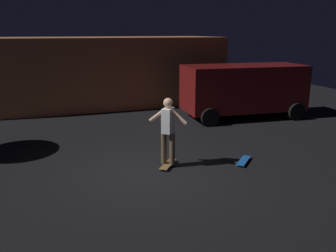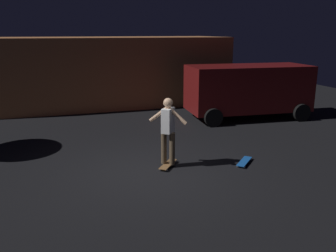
{
  "view_description": "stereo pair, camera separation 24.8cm",
  "coord_description": "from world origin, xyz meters",
  "px_view_note": "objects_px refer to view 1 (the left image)",
  "views": [
    {
      "loc": [
        -2.3,
        -7.7,
        3.28
      ],
      "look_at": [
        0.54,
        0.23,
        1.05
      ],
      "focal_mm": 38.32,
      "sensor_mm": 36.0,
      "label": 1
    },
    {
      "loc": [
        -2.07,
        -7.78,
        3.28
      ],
      "look_at": [
        0.54,
        0.23,
        1.05
      ],
      "focal_mm": 38.32,
      "sensor_mm": 36.0,
      "label": 2
    }
  ],
  "objects_px": {
    "skateboard_ridden": "(168,164)",
    "skateboard_spare": "(244,161)",
    "parked_van": "(244,88)",
    "skater": "(168,127)"
  },
  "relations": [
    {
      "from": "parked_van",
      "to": "skater",
      "type": "relative_size",
      "value": 2.84
    },
    {
      "from": "skateboard_spare",
      "to": "skateboard_ridden",
      "type": "bearing_deg",
      "value": 167.88
    },
    {
      "from": "parked_van",
      "to": "skateboard_ridden",
      "type": "relative_size",
      "value": 6.49
    },
    {
      "from": "skateboard_ridden",
      "to": "skateboard_spare",
      "type": "xyz_separation_m",
      "value": [
        1.92,
        -0.41,
        0.0
      ]
    },
    {
      "from": "skateboard_spare",
      "to": "parked_van",
      "type": "bearing_deg",
      "value": 59.34
    },
    {
      "from": "parked_van",
      "to": "skateboard_spare",
      "type": "height_order",
      "value": "parked_van"
    },
    {
      "from": "skateboard_spare",
      "to": "skater",
      "type": "distance_m",
      "value": 2.2
    },
    {
      "from": "skateboard_spare",
      "to": "skater",
      "type": "xyz_separation_m",
      "value": [
        -1.92,
        0.41,
        0.98
      ]
    },
    {
      "from": "parked_van",
      "to": "skateboard_ridden",
      "type": "distance_m",
      "value": 6.18
    },
    {
      "from": "parked_van",
      "to": "skateboard_ridden",
      "type": "bearing_deg",
      "value": -138.51
    }
  ]
}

